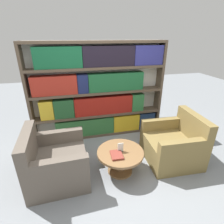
# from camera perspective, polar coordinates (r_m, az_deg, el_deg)

# --- Properties ---
(ground_plane) EXTENTS (14.00, 14.00, 0.00)m
(ground_plane) POSITION_cam_1_polar(r_m,az_deg,el_deg) (2.92, 1.57, -21.76)
(ground_plane) COLOR gray
(bookshelf) EXTENTS (2.76, 0.30, 1.99)m
(bookshelf) POSITION_cam_1_polar(r_m,az_deg,el_deg) (3.67, -4.42, 6.49)
(bookshelf) COLOR silver
(bookshelf) RESTS_ON ground_plane
(armchair_left) EXTENTS (0.89, 0.90, 0.86)m
(armchair_left) POSITION_cam_1_polar(r_m,az_deg,el_deg) (2.90, -18.08, -15.58)
(armchair_left) COLOR brown
(armchair_left) RESTS_ON ground_plane
(armchair_right) EXTENTS (0.91, 0.92, 0.86)m
(armchair_right) POSITION_cam_1_polar(r_m,az_deg,el_deg) (3.33, 19.47, -10.12)
(armchair_right) COLOR olive
(armchair_right) RESTS_ON ground_plane
(coffee_table) EXTENTS (0.74, 0.74, 0.39)m
(coffee_table) POSITION_cam_1_polar(r_m,az_deg,el_deg) (2.90, 2.70, -14.49)
(coffee_table) COLOR brown
(coffee_table) RESTS_ON ground_plane
(table_sign) EXTENTS (0.09, 0.06, 0.15)m
(table_sign) POSITION_cam_1_polar(r_m,az_deg,el_deg) (2.80, 2.77, -11.67)
(table_sign) COLOR black
(table_sign) RESTS_ON coffee_table
(stray_book) EXTENTS (0.19, 0.24, 0.03)m
(stray_book) POSITION_cam_1_polar(r_m,az_deg,el_deg) (2.74, 1.52, -13.83)
(stray_book) COLOR brown
(stray_book) RESTS_ON coffee_table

